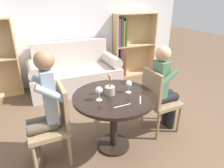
{
  "coord_description": "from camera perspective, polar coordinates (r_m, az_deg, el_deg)",
  "views": [
    {
      "loc": [
        -0.82,
        -1.83,
        1.74
      ],
      "look_at": [
        0.0,
        0.05,
        0.83
      ],
      "focal_mm": 32.0,
      "sensor_mm": 36.0,
      "label": 1
    }
  ],
  "objects": [
    {
      "name": "person_left",
      "position": [
        2.18,
        -19.05,
        -6.82
      ],
      "size": [
        0.42,
        0.34,
        1.29
      ],
      "rotation": [
        0.0,
        0.0,
        -1.56
      ],
      "color": "brown",
      "rests_on": "ground_plane"
    },
    {
      "name": "person_right",
      "position": [
        2.71,
        14.7,
        -1.08
      ],
      "size": [
        0.43,
        0.35,
        1.2
      ],
      "rotation": [
        0.0,
        0.0,
        1.62
      ],
      "color": "black",
      "rests_on": "ground_plane"
    },
    {
      "name": "chair_left",
      "position": [
        2.28,
        -16.22,
        -10.36
      ],
      "size": [
        0.43,
        0.43,
        0.9
      ],
      "rotation": [
        0.0,
        0.0,
        -1.56
      ],
      "color": "#937A56",
      "rests_on": "ground_plane"
    },
    {
      "name": "wine_glass_right",
      "position": [
        2.28,
        4.85,
        -0.1
      ],
      "size": [
        0.07,
        0.07,
        0.15
      ],
      "color": "white",
      "rests_on": "round_table"
    },
    {
      "name": "couch",
      "position": [
        4.08,
        -10.51,
        2.91
      ],
      "size": [
        1.74,
        0.8,
        0.92
      ],
      "color": "beige",
      "rests_on": "ground_plane"
    },
    {
      "name": "knife_left_setting",
      "position": [
        2.05,
        3.01,
        -6.21
      ],
      "size": [
        0.19,
        0.02,
        0.0
      ],
      "color": "silver",
      "rests_on": "round_table"
    },
    {
      "name": "flower_vase",
      "position": [
        2.24,
        -0.61,
        -1.49
      ],
      "size": [
        0.11,
        0.11,
        0.25
      ],
      "color": "#9E9384",
      "rests_on": "round_table"
    },
    {
      "name": "fork_left_setting",
      "position": [
        2.18,
        8.09,
        -4.45
      ],
      "size": [
        0.11,
        0.17,
        0.0
      ],
      "color": "silver",
      "rests_on": "round_table"
    },
    {
      "name": "ground_plane",
      "position": [
        2.65,
        0.45,
        -17.15
      ],
      "size": [
        16.0,
        16.0,
        0.0
      ],
      "primitive_type": "plane",
      "color": "brown"
    },
    {
      "name": "chair_right",
      "position": [
        2.72,
        12.94,
        -4.1
      ],
      "size": [
        0.44,
        0.44,
        0.9
      ],
      "rotation": [
        0.0,
        0.0,
        1.62
      ],
      "color": "#937A56",
      "rests_on": "ground_plane"
    },
    {
      "name": "bookshelf_right",
      "position": [
        4.67,
        4.64,
        10.73
      ],
      "size": [
        0.98,
        0.28,
        1.41
      ],
      "color": "tan",
      "rests_on": "ground_plane"
    },
    {
      "name": "wine_glass_left",
      "position": [
        2.11,
        -3.75,
        -1.93
      ],
      "size": [
        0.08,
        0.08,
        0.16
      ],
      "color": "white",
      "rests_on": "round_table"
    },
    {
      "name": "round_table",
      "position": [
        2.32,
        0.5,
        -6.41
      ],
      "size": [
        0.93,
        0.93,
        0.71
      ],
      "color": "black",
      "rests_on": "ground_plane"
    },
    {
      "name": "back_wall",
      "position": [
        4.26,
        -13.05,
        18.0
      ],
      "size": [
        5.2,
        0.05,
        2.7
      ],
      "color": "silver",
      "rests_on": "ground_plane"
    }
  ]
}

